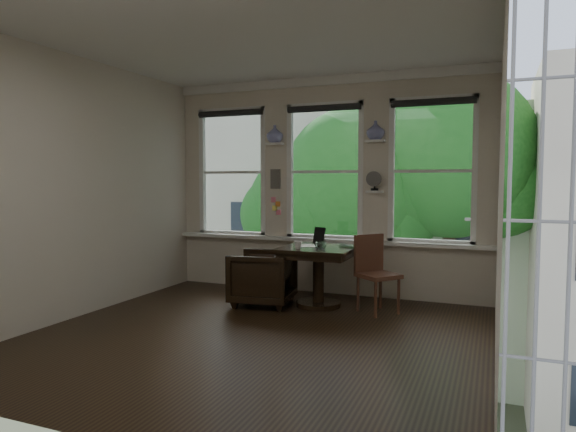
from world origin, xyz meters
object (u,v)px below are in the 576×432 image
at_px(armchair_left, 262,278).
at_px(table, 318,277).
at_px(laptop, 348,247).
at_px(side_chair_right, 378,275).
at_px(mug, 298,245).

bearing_deg(armchair_left, table, 97.50).
bearing_deg(armchair_left, laptop, 94.90).
xyz_separation_m(armchair_left, side_chair_right, (1.45, 0.15, 0.12)).
xyz_separation_m(side_chair_right, mug, (-0.94, -0.21, 0.34)).
distance_m(side_chair_right, mug, 1.03).
bearing_deg(laptop, armchair_left, -137.56).
height_order(table, mug, mug).
distance_m(laptop, mug, 0.63).
relative_size(side_chair_right, laptop, 2.82).
bearing_deg(mug, side_chair_right, 12.74).
bearing_deg(mug, table, 54.62).
relative_size(armchair_left, side_chair_right, 0.82).
height_order(table, side_chair_right, side_chair_right).
xyz_separation_m(laptop, mug, (-0.55, -0.31, 0.04)).
height_order(table, armchair_left, table).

